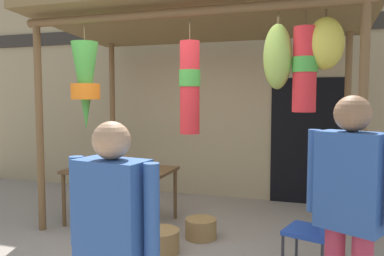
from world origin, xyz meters
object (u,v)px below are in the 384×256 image
Objects in this scene: wicker_basket_spare at (160,241)px; vendor_in_orange at (350,204)px; wicker_basket_by_table at (201,228)px; customer_foreground at (113,237)px; display_table at (121,174)px; folding_chair at (317,226)px; flower_heap_on_table at (121,163)px.

vendor_in_orange is (1.80, -1.13, 0.88)m from wicker_basket_spare.
wicker_basket_by_table is 0.24× the size of customer_foreground.
display_table is 1.65× the size of folding_chair.
folding_chair is 0.50× the size of vendor_in_orange.
vendor_in_orange is at bearing -32.28° from wicker_basket_spare.
customer_foreground reaches higher than folding_chair.
folding_chair is at bearing 58.29° from customer_foreground.
customer_foreground reaches higher than wicker_basket_spare.
flower_heap_on_table is 0.41× the size of vendor_in_orange.
wicker_basket_by_table is 0.22× the size of vendor_in_orange.
flower_heap_on_table is at bearing 117.67° from customer_foreground.
customer_foreground reaches higher than display_table.
wicker_basket_by_table is 0.89× the size of wicker_basket_spare.
display_table is 2.67m from folding_chair.
folding_chair is 0.54× the size of customer_foreground.
folding_chair reaches higher than display_table.
folding_chair is at bearing -4.18° from wicker_basket_spare.
display_table is at bearing 160.26° from folding_chair.
customer_foreground reaches higher than flower_heap_on_table.
vendor_in_orange is 1.49m from customer_foreground.
wicker_basket_by_table is at bearing -10.96° from display_table.
wicker_basket_by_table is at bearing 153.03° from folding_chair.
customer_foreground is at bearing -62.33° from flower_heap_on_table.
flower_heap_on_table is 2.67m from folding_chair.
display_table is 3.27× the size of wicker_basket_spare.
customer_foreground is (-1.10, -1.78, 0.41)m from folding_chair.
vendor_in_orange is at bearing -35.44° from flower_heap_on_table.
flower_heap_on_table is at bearing 160.42° from folding_chair.
wicker_basket_by_table is 0.63m from wicker_basket_spare.
vendor_in_orange is at bearing -48.42° from wicker_basket_by_table.
customer_foreground is at bearing -84.90° from wicker_basket_by_table.
display_table is at bearing 139.03° from flower_heap_on_table.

